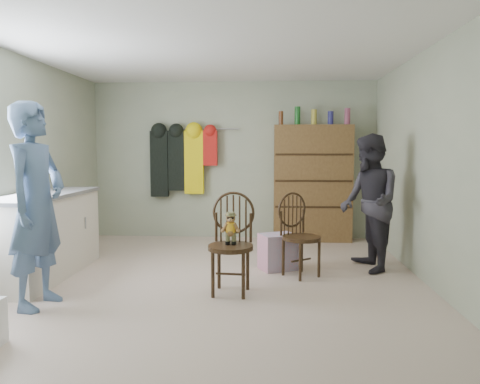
# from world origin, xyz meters

# --- Properties ---
(ground_plane) EXTENTS (5.00, 5.00, 0.00)m
(ground_plane) POSITION_xyz_m (0.00, 0.00, 0.00)
(ground_plane) COLOR beige
(ground_plane) RESTS_ON ground
(room_walls) EXTENTS (5.00, 5.00, 5.00)m
(room_walls) POSITION_xyz_m (0.00, 0.53, 1.58)
(room_walls) COLOR #A7AE91
(room_walls) RESTS_ON ground
(counter) EXTENTS (0.64, 1.86, 0.94)m
(counter) POSITION_xyz_m (-1.95, 0.00, 0.47)
(counter) COLOR silver
(counter) RESTS_ON ground
(chair_front) EXTENTS (0.48, 0.48, 1.00)m
(chair_front) POSITION_xyz_m (0.21, -0.45, 0.56)
(chair_front) COLOR #3B2614
(chair_front) RESTS_ON ground
(chair_far) EXTENTS (0.59, 0.59, 0.94)m
(chair_far) POSITION_xyz_m (0.91, 0.22, 0.50)
(chair_far) COLOR #3B2614
(chair_far) RESTS_ON ground
(striped_bag) EXTENTS (0.50, 0.45, 0.42)m
(striped_bag) POSITION_xyz_m (0.69, 0.47, 0.21)
(striped_bag) COLOR #E57285
(striped_bag) RESTS_ON ground
(person_left) EXTENTS (0.53, 0.73, 1.86)m
(person_left) POSITION_xyz_m (-1.51, -0.97, 0.93)
(person_left) COLOR #4A6489
(person_left) RESTS_ON ground
(person_right) EXTENTS (0.71, 0.86, 1.61)m
(person_right) POSITION_xyz_m (1.75, 0.49, 0.81)
(person_right) COLOR #2D2B33
(person_right) RESTS_ON ground
(dresser) EXTENTS (1.20, 0.39, 2.07)m
(dresser) POSITION_xyz_m (1.25, 2.30, 0.91)
(dresser) COLOR brown
(dresser) RESTS_ON ground
(coat_rack) EXTENTS (1.42, 0.12, 1.09)m
(coat_rack) POSITION_xyz_m (-0.83, 2.38, 1.25)
(coat_rack) COLOR #99999E
(coat_rack) RESTS_ON ground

